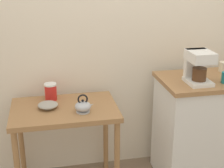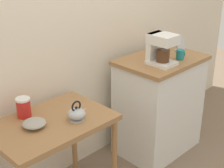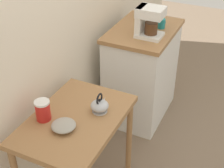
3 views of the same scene
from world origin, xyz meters
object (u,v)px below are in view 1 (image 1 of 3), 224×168
at_px(bowl_stoneware, 48,105).
at_px(teakettle, 83,106).
at_px(canister_enamel, 51,92).
at_px(mug_small_cream, 224,67).
at_px(coffee_maker, 198,65).

xyz_separation_m(bowl_stoneware, teakettle, (0.26, -0.12, 0.02)).
height_order(bowl_stoneware, teakettle, teakettle).
height_order(canister_enamel, mug_small_cream, mug_small_cream).
xyz_separation_m(teakettle, coffee_maker, (0.91, 0.01, 0.26)).
distance_m(bowl_stoneware, mug_small_cream, 1.54).
distance_m(coffee_maker, mug_small_cream, 0.43).
relative_size(teakettle, coffee_maker, 0.57).
xyz_separation_m(bowl_stoneware, mug_small_cream, (1.52, 0.11, 0.18)).
relative_size(canister_enamel, coffee_maker, 0.54).
bearing_deg(bowl_stoneware, canister_enamel, 80.22).
height_order(bowl_stoneware, mug_small_cream, mug_small_cream).
height_order(bowl_stoneware, coffee_maker, coffee_maker).
bearing_deg(bowl_stoneware, teakettle, -24.90).
bearing_deg(canister_enamel, coffee_maker, -13.96).
bearing_deg(mug_small_cream, teakettle, -169.68).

